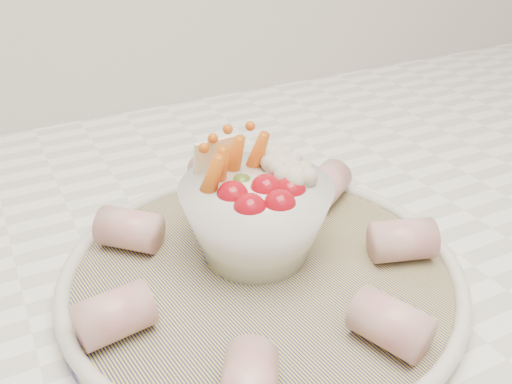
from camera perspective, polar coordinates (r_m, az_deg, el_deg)
name	(u,v)px	position (r m, az deg, el deg)	size (l,w,h in m)	color
serving_platter	(262,275)	(0.45, 0.60, -8.26)	(0.35, 0.35, 0.02)	navy
veggie_bowl	(256,213)	(0.45, 0.04, -2.14)	(0.12, 0.12, 0.10)	white
cured_meat_rolls	(261,253)	(0.44, 0.46, -6.14)	(0.28, 0.29, 0.03)	#B9545D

